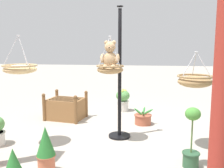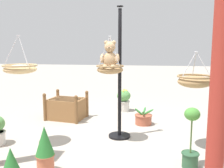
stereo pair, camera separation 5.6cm
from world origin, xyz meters
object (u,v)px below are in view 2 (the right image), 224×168
Objects in this scene: potted_plant_conical_shrub at (191,142)px; potted_plant_trailing_ivy at (45,149)px; hanging_basket_with_teddy at (110,69)px; teddy_bear at (110,57)px; greenhouse_pillar_far_back at (219,96)px; display_pole_central at (120,97)px; wooden_planter_box at (67,108)px; potted_plant_fern_front at (124,100)px; hanging_basket_left_high at (195,81)px; potted_plant_tall_leafy at (143,118)px; hanging_basket_right_low at (20,68)px.

potted_plant_conical_shrub is 1.33× the size of potted_plant_trailing_ivy.
hanging_basket_with_teddy is 0.22m from teddy_bear.
teddy_bear is at bearing -56.75° from greenhouse_pillar_far_back.
display_pole_central reaches higher than wooden_planter_box.
potted_plant_trailing_ivy is at bearing 78.71° from potted_plant_fern_front.
teddy_bear is 0.57× the size of potted_plant_conical_shrub.
greenhouse_pillar_far_back is 4.53m from wooden_planter_box.
potted_plant_conical_shrub is (0.14, 0.73, -0.82)m from hanging_basket_left_high.
hanging_basket_left_high is 1.91m from potted_plant_tall_leafy.
hanging_basket_with_teddy reaches higher than potted_plant_conical_shrub.
greenhouse_pillar_far_back reaches higher than hanging_basket_with_teddy.
greenhouse_pillar_far_back is at bearing 86.48° from hanging_basket_left_high.
wooden_planter_box is 1.67m from potted_plant_fern_front.
potted_plant_fern_front is at bearing -66.67° from potted_plant_conical_shrub.
teddy_bear reaches higher than potted_plant_tall_leafy.
potted_plant_fern_front is (-0.00, -2.30, -1.07)m from hanging_basket_with_teddy.
hanging_basket_left_high is at bearing -93.52° from greenhouse_pillar_far_back.
potted_plant_trailing_ivy is (-0.62, 2.67, 0.08)m from wooden_planter_box.
teddy_bear is 0.83× the size of potted_plant_fern_front.
wooden_planter_box reaches higher than potted_plant_tall_leafy.
display_pole_central is 1.88m from potted_plant_trailing_ivy.
wooden_planter_box is at bearing 35.95° from potted_plant_fern_front.
greenhouse_pillar_far_back is at bearing 123.25° from teddy_bear.
display_pole_central is 5.04× the size of potted_plant_tall_leafy.
display_pole_central is 1.92m from wooden_planter_box.
potted_plant_trailing_ivy is at bearing 61.27° from teddy_bear.
hanging_basket_with_teddy is 0.25× the size of greenhouse_pillar_far_back.
display_pole_central is 3.69× the size of potted_plant_trailing_ivy.
hanging_basket_right_low is 0.66× the size of wooden_planter_box.
potted_plant_tall_leafy is (-0.45, -0.91, -0.67)m from display_pole_central.
wooden_planter_box is at bearing -45.05° from teddy_bear.
hanging_basket_right_low is at bearing 23.12° from display_pole_central.
potted_plant_tall_leafy is at bearing -117.92° from potted_plant_trailing_ivy.
greenhouse_pillar_far_back reaches higher than wooden_planter_box.
greenhouse_pillar_far_back is at bearing 103.34° from potted_plant_tall_leafy.
potted_plant_trailing_ivy is (0.72, 1.32, -1.27)m from teddy_bear.
hanging_basket_left_high is 0.92× the size of hanging_basket_right_low.
potted_plant_fern_front is (-1.54, -2.77, -1.10)m from hanging_basket_right_low.
hanging_basket_with_teddy is 2.20m from wooden_planter_box.
teddy_bear is at bearing -118.73° from potted_plant_trailing_ivy.
wooden_planter_box is (1.35, -1.35, -1.35)m from teddy_bear.
potted_plant_tall_leafy is at bearing -69.19° from potted_plant_conical_shrub.
hanging_basket_left_high is at bearing -173.67° from hanging_basket_right_low.
greenhouse_pillar_far_back is at bearing 128.28° from wooden_planter_box.
hanging_basket_with_teddy is at bearing -162.99° from hanging_basket_right_low.
hanging_basket_with_teddy is 1.61m from hanging_basket_right_low.
display_pole_central is at bearing -15.76° from hanging_basket_left_high.
hanging_basket_left_high is at bearing 125.01° from potted_plant_tall_leafy.
display_pole_central reaches higher than potted_plant_fern_front.
teddy_bear is 0.75× the size of potted_plant_trailing_ivy.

